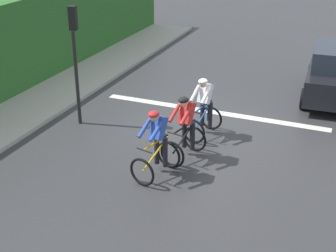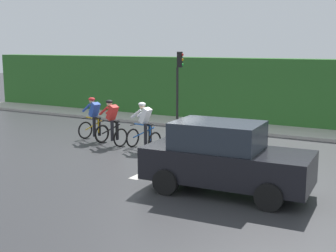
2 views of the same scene
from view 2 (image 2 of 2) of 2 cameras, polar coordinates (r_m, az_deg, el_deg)
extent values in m
plane|color=#333335|center=(16.15, -1.10, -2.91)|extent=(80.00, 80.00, 0.00)
cube|color=#ADA89E|center=(21.86, 1.75, 0.68)|extent=(2.80, 25.58, 0.12)
cube|color=gray|center=(22.62, 2.81, 1.60)|extent=(0.44, 25.58, 0.59)
cube|color=#2D6628|center=(22.74, 3.17, 4.72)|extent=(1.10, 25.58, 3.02)
cube|color=silver|center=(15.59, 2.74, -3.38)|extent=(7.00, 0.30, 0.01)
torus|color=black|center=(18.16, -10.24, -0.51)|extent=(0.68, 0.21, 0.68)
torus|color=black|center=(17.37, -8.19, -0.93)|extent=(0.68, 0.21, 0.68)
cylinder|color=gold|center=(17.72, -9.26, 0.07)|extent=(0.27, 0.97, 0.51)
cylinder|color=gold|center=(17.48, -8.64, 0.04)|extent=(0.04, 0.04, 0.55)
cylinder|color=gold|center=(17.71, -9.39, 0.97)|extent=(0.20, 0.71, 0.04)
cube|color=black|center=(17.43, -8.66, 0.99)|extent=(0.15, 0.24, 0.04)
cylinder|color=black|center=(18.00, -10.09, 1.01)|extent=(0.42, 0.13, 0.03)
cube|color=#2D51B7|center=(17.54, -9.11, 2.03)|extent=(0.38, 0.47, 0.57)
sphere|color=tan|center=(17.62, -9.45, 3.07)|extent=(0.20, 0.20, 0.20)
ellipsoid|color=red|center=(17.62, -9.45, 3.30)|extent=(0.30, 0.33, 0.14)
cylinder|color=black|center=(17.49, -9.15, -0.11)|extent=(0.12, 0.12, 0.74)
cylinder|color=black|center=(17.64, -8.54, -0.01)|extent=(0.12, 0.12, 0.74)
cylinder|color=#2D51B7|center=(17.66, -10.10, 2.23)|extent=(0.20, 0.49, 0.37)
cylinder|color=#2D51B7|center=(17.86, -9.28, 2.34)|extent=(0.20, 0.49, 0.37)
torus|color=black|center=(17.28, -8.22, -0.99)|extent=(0.68, 0.20, 0.68)
torus|color=black|center=(16.54, -5.91, -1.45)|extent=(0.68, 0.20, 0.68)
cylinder|color=black|center=(16.86, -7.11, -0.38)|extent=(0.25, 0.98, 0.51)
cylinder|color=black|center=(16.63, -6.41, -0.42)|extent=(0.04, 0.04, 0.55)
cylinder|color=black|center=(16.85, -7.25, 0.56)|extent=(0.19, 0.71, 0.04)
cube|color=black|center=(16.58, -6.43, 0.58)|extent=(0.14, 0.24, 0.04)
cylinder|color=black|center=(17.12, -8.04, 0.61)|extent=(0.42, 0.12, 0.03)
cube|color=red|center=(16.68, -6.92, 1.67)|extent=(0.38, 0.46, 0.57)
sphere|color=beige|center=(16.75, -7.30, 2.77)|extent=(0.20, 0.20, 0.20)
ellipsoid|color=black|center=(16.75, -7.30, 3.01)|extent=(0.29, 0.32, 0.14)
cylinder|color=black|center=(16.63, -6.95, -0.58)|extent=(0.12, 0.12, 0.74)
cylinder|color=black|center=(16.79, -6.34, -0.47)|extent=(0.12, 0.12, 0.74)
cylinder|color=red|center=(16.78, -7.99, 1.88)|extent=(0.19, 0.49, 0.37)
cylinder|color=red|center=(16.99, -7.17, 2.00)|extent=(0.19, 0.49, 0.37)
torus|color=black|center=(16.45, -4.41, -1.48)|extent=(0.68, 0.16, 0.68)
torus|color=black|center=(15.80, -1.67, -1.94)|extent=(0.68, 0.16, 0.68)
cylinder|color=#1E59B2|center=(16.07, -3.07, -0.83)|extent=(0.19, 0.98, 0.51)
cylinder|color=#1E59B2|center=(15.87, -2.24, -0.87)|extent=(0.04, 0.04, 0.55)
cylinder|color=#1E59B2|center=(16.05, -3.22, 0.15)|extent=(0.15, 0.71, 0.04)
cube|color=black|center=(15.82, -2.25, 0.17)|extent=(0.13, 0.23, 0.04)
cylinder|color=black|center=(16.29, -4.16, 0.20)|extent=(0.42, 0.10, 0.03)
cube|color=white|center=(15.90, -2.82, 1.32)|extent=(0.36, 0.45, 0.57)
sphere|color=beige|center=(15.95, -3.24, 2.47)|extent=(0.20, 0.20, 0.20)
ellipsoid|color=silver|center=(15.95, -3.25, 2.72)|extent=(0.28, 0.31, 0.14)
cylinder|color=black|center=(15.85, -2.80, -1.05)|extent=(0.12, 0.12, 0.74)
cylinder|color=black|center=(16.03, -2.24, -0.92)|extent=(0.12, 0.12, 0.74)
cylinder|color=white|center=(15.96, -3.97, 1.53)|extent=(0.16, 0.49, 0.37)
cylinder|color=white|center=(16.20, -3.21, 1.67)|extent=(0.16, 0.49, 0.37)
cube|color=black|center=(11.46, 7.31, -4.81)|extent=(1.92, 4.19, 0.80)
cube|color=#262D38|center=(11.38, 6.21, -1.13)|extent=(1.61, 2.21, 0.66)
cylinder|color=black|center=(12.02, 14.35, -6.22)|extent=(0.25, 0.65, 0.64)
cylinder|color=black|center=(10.47, 12.43, -8.60)|extent=(0.25, 0.65, 0.64)
cylinder|color=black|center=(12.75, 3.07, -4.98)|extent=(0.25, 0.65, 0.64)
cylinder|color=black|center=(11.30, -0.28, -6.96)|extent=(0.25, 0.65, 0.64)
cube|color=#EAEACC|center=(11.47, 17.73, -4.69)|extent=(0.28, 0.10, 0.16)
cube|color=#EAEACC|center=(10.50, 16.89, -6.01)|extent=(0.28, 0.10, 0.16)
cylinder|color=black|center=(19.25, 1.15, 3.28)|extent=(0.10, 0.10, 2.70)
cube|color=black|center=(19.10, 1.47, 8.25)|extent=(0.25, 0.25, 0.64)
sphere|color=red|center=(19.07, 1.79, 8.85)|extent=(0.11, 0.11, 0.11)
sphere|color=orange|center=(19.08, 1.79, 8.25)|extent=(0.11, 0.11, 0.11)
sphere|color=green|center=(19.08, 1.79, 7.65)|extent=(0.11, 0.11, 0.11)
camera|label=1|loc=(22.27, -36.16, 13.97)|focal=52.49mm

